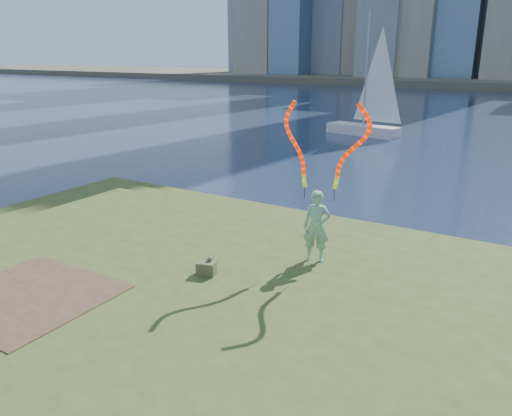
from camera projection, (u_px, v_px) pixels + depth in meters
The scene contains 6 objects.
ground at pixel (207, 295), 12.13m from camera, with size 320.00×320.00×0.00m, color #192640.
grassy_knoll at pixel (139, 325), 10.16m from camera, with size 20.00×18.00×0.80m.
dirt_patch at pixel (28, 295), 10.37m from camera, with size 3.20×3.00×0.02m, color #47331E.
woman_with_ribbons at pixel (318, 205), 11.75m from camera, with size 2.01×0.73×4.12m.
canvas_bag at pixel (207, 267), 11.34m from camera, with size 0.48×0.54×0.40m.
sailboat at pixel (367, 115), 34.98m from camera, with size 5.56×2.73×8.35m.
Camera 1 is at (6.71, -8.73, 5.66)m, focal length 35.00 mm.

